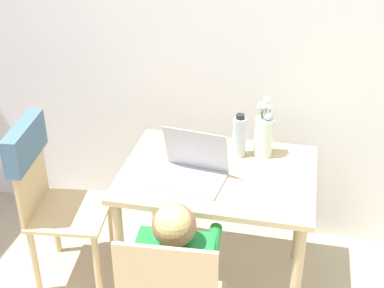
{
  "coord_description": "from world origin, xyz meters",
  "views": [
    {
      "loc": [
        0.37,
        -0.61,
        2.14
      ],
      "look_at": [
        -0.11,
        1.56,
        0.91
      ],
      "focal_mm": 50.0,
      "sensor_mm": 36.0,
      "label": 1
    }
  ],
  "objects": [
    {
      "name": "laptop",
      "position": [
        -0.1,
        1.55,
        0.79
      ],
      "size": [
        0.35,
        0.29,
        0.25
      ],
      "rotation": [
        0.0,
        0.0,
        -0.13
      ],
      "color": "#B2B2B7",
      "rests_on": "dining_table"
    },
    {
      "name": "person_seated",
      "position": [
        -0.05,
        1.03,
        0.61
      ],
      "size": [
        0.35,
        0.44,
        0.98
      ],
      "rotation": [
        0.0,
        0.0,
        3.21
      ],
      "color": "#1E8438",
      "rests_on": "ground_plane"
    },
    {
      "name": "chair_spare",
      "position": [
        -0.9,
        1.53,
        0.63
      ],
      "size": [
        0.47,
        0.44,
        0.94
      ],
      "rotation": [
        0.0,
        0.0,
        1.69
      ],
      "color": "#D6B784",
      "rests_on": "ground_plane"
    },
    {
      "name": "water_bottle",
      "position": [
        0.09,
        1.82,
        0.85
      ],
      "size": [
        0.07,
        0.07,
        0.24
      ],
      "color": "silver",
      "rests_on": "dining_table"
    },
    {
      "name": "dining_table",
      "position": [
        0.01,
        1.64,
        0.63
      ],
      "size": [
        0.96,
        0.72,
        0.73
      ],
      "color": "#D6B784",
      "rests_on": "ground_plane"
    },
    {
      "name": "wall_back",
      "position": [
        0.0,
        2.23,
        1.25
      ],
      "size": [
        6.4,
        0.05,
        2.5
      ],
      "color": "white",
      "rests_on": "ground_plane"
    },
    {
      "name": "flower_vase",
      "position": [
        0.21,
        1.85,
        0.86
      ],
      "size": [
        0.1,
        0.1,
        0.32
      ],
      "color": "silver",
      "rests_on": "dining_table"
    }
  ]
}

